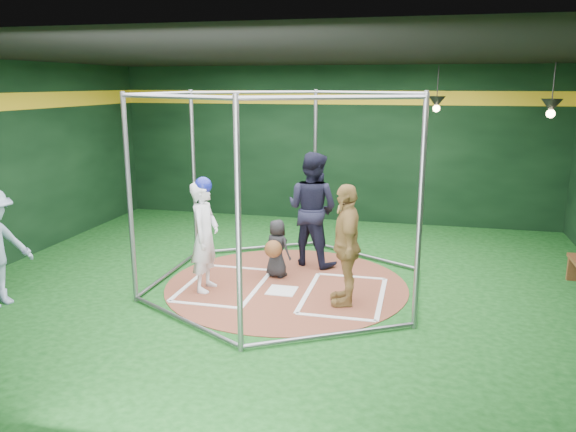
# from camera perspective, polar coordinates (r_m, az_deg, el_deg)

# --- Properties ---
(room_shell) EXTENTS (10.10, 9.10, 3.53)m
(room_shell) POSITION_cam_1_polar(r_m,az_deg,el_deg) (8.49, -0.15, 4.16)
(room_shell) COLOR #0D3D11
(room_shell) RESTS_ON ground
(clay_disc) EXTENTS (3.80, 3.80, 0.01)m
(clay_disc) POSITION_cam_1_polar(r_m,az_deg,el_deg) (8.93, -0.15, -6.99)
(clay_disc) COLOR brown
(clay_disc) RESTS_ON ground
(home_plate) EXTENTS (0.43, 0.43, 0.01)m
(home_plate) POSITION_cam_1_polar(r_m,az_deg,el_deg) (8.65, -0.63, -7.59)
(home_plate) COLOR white
(home_plate) RESTS_ON clay_disc
(batter_box_left) EXTENTS (1.17, 1.77, 0.01)m
(batter_box_left) POSITION_cam_1_polar(r_m,az_deg,el_deg) (8.96, -6.49, -6.93)
(batter_box_left) COLOR white
(batter_box_left) RESTS_ON clay_disc
(batter_box_right) EXTENTS (1.17, 1.77, 0.01)m
(batter_box_right) POSITION_cam_1_polar(r_m,az_deg,el_deg) (8.53, 5.72, -7.97)
(batter_box_right) COLOR white
(batter_box_right) RESTS_ON clay_disc
(batting_cage) EXTENTS (4.05, 4.67, 3.00)m
(batting_cage) POSITION_cam_1_polar(r_m,az_deg,el_deg) (8.53, -0.16, 2.47)
(batting_cage) COLOR gray
(batting_cage) RESTS_ON ground
(pendant_lamp_near) EXTENTS (0.34, 0.34, 0.90)m
(pendant_lamp_near) POSITION_cam_1_polar(r_m,az_deg,el_deg) (11.74, 14.87, 11.11)
(pendant_lamp_near) COLOR black
(pendant_lamp_near) RESTS_ON room_shell
(pendant_lamp_far) EXTENTS (0.34, 0.34, 0.90)m
(pendant_lamp_far) POSITION_cam_1_polar(r_m,az_deg,el_deg) (10.34, 25.19, 10.06)
(pendant_lamp_far) COLOR black
(pendant_lamp_far) RESTS_ON room_shell
(batter_figure) EXTENTS (0.40, 0.62, 1.75)m
(batter_figure) POSITION_cam_1_polar(r_m,az_deg,el_deg) (8.55, -8.45, -1.87)
(batter_figure) COLOR silver
(batter_figure) RESTS_ON clay_disc
(visitor_leopard) EXTENTS (0.63, 1.09, 1.75)m
(visitor_leopard) POSITION_cam_1_polar(r_m,az_deg,el_deg) (7.98, 5.92, -2.91)
(visitor_leopard) COLOR tan
(visitor_leopard) RESTS_ON clay_disc
(catcher_figure) EXTENTS (0.55, 0.62, 0.96)m
(catcher_figure) POSITION_cam_1_polar(r_m,az_deg,el_deg) (9.12, -1.16, -3.30)
(catcher_figure) COLOR black
(catcher_figure) RESTS_ON clay_disc
(umpire) EXTENTS (1.16, 1.03, 1.97)m
(umpire) POSITION_cam_1_polar(r_m,az_deg,el_deg) (9.67, 2.48, 0.72)
(umpire) COLOR black
(umpire) RESTS_ON clay_disc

